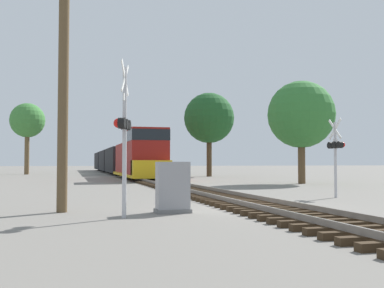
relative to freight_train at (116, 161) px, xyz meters
name	(u,v)px	position (x,y,z in m)	size (l,w,h in m)	color
ground_plane	(254,208)	(0.00, -48.26, -1.82)	(400.00, 400.00, 0.00)	slate
rail_track_bed	(254,204)	(0.00, -48.26, -1.68)	(2.60, 160.00, 0.31)	#382819
freight_train	(116,161)	(0.00, 0.00, 0.00)	(3.06, 59.71, 4.32)	maroon
crossing_signal_near	(123,128)	(-4.63, -49.94, 0.68)	(0.58, 1.00, 4.37)	#B7B7BC
crossing_signal_far	(336,149)	(5.19, -45.14, 0.33)	(0.35, 1.00, 3.47)	#B7B7BC
relay_cabinet	(173,188)	(-3.02, -49.01, -1.05)	(1.07, 0.66, 1.56)	slate
utility_pole	(63,86)	(-6.29, -48.00, 2.09)	(1.80, 0.32, 7.61)	brown
tree_far_right	(301,115)	(10.23, -32.95, 3.22)	(4.91, 4.91, 7.52)	brown
tree_mid_background	(209,118)	(8.71, -15.17, 4.63)	(5.57, 5.57, 9.27)	#473521
tree_deep_background	(27,121)	(-11.57, -0.62, 5.14)	(4.47, 4.47, 9.29)	brown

